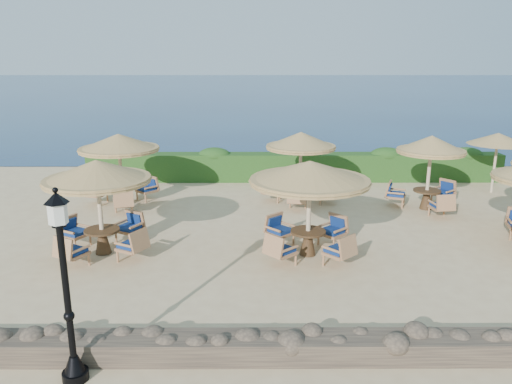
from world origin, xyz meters
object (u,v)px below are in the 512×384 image
(cafe_set_0, at_px, (98,189))
(cafe_set_1, at_px, (309,187))
(extra_parasol, at_px, (498,139))
(cafe_set_3, at_px, (119,154))
(cafe_set_4, at_px, (301,156))
(cafe_set_5, at_px, (430,160))
(lamp_post, at_px, (67,297))

(cafe_set_0, xyz_separation_m, cafe_set_1, (5.67, -0.13, 0.08))
(extra_parasol, bearing_deg, cafe_set_3, -172.80)
(cafe_set_4, height_order, cafe_set_5, same)
(cafe_set_1, xyz_separation_m, cafe_set_5, (4.69, 4.26, -0.13))
(cafe_set_0, height_order, cafe_set_5, same)
(cafe_set_3, bearing_deg, cafe_set_5, -2.28)
(cafe_set_3, bearing_deg, lamp_post, -80.11)
(cafe_set_1, height_order, cafe_set_4, same)
(cafe_set_0, bearing_deg, cafe_set_3, 97.66)
(cafe_set_5, bearing_deg, cafe_set_1, -137.72)
(extra_parasol, distance_m, cafe_set_5, 4.10)
(cafe_set_1, distance_m, cafe_set_3, 7.85)
(extra_parasol, distance_m, cafe_set_3, 14.49)
(lamp_post, xyz_separation_m, cafe_set_0, (-1.16, 5.61, 0.29))
(extra_parasol, distance_m, cafe_set_4, 7.99)
(cafe_set_3, bearing_deg, extra_parasol, 7.20)
(extra_parasol, height_order, cafe_set_5, cafe_set_5)
(cafe_set_0, relative_size, cafe_set_1, 0.88)
(cafe_set_4, distance_m, cafe_set_5, 4.54)
(cafe_set_5, bearing_deg, cafe_set_0, -158.24)
(extra_parasol, relative_size, cafe_set_4, 0.84)
(lamp_post, bearing_deg, cafe_set_3, 99.89)
(cafe_set_4, bearing_deg, cafe_set_1, -92.57)
(cafe_set_0, xyz_separation_m, cafe_set_5, (10.36, 4.13, -0.05))
(extra_parasol, bearing_deg, cafe_set_4, -169.93)
(cafe_set_1, height_order, cafe_set_3, same)
(cafe_set_0, height_order, cafe_set_1, same)
(lamp_post, distance_m, extra_parasol, 17.41)
(lamp_post, bearing_deg, extra_parasol, 43.60)
(cafe_set_0, distance_m, cafe_set_4, 7.73)
(cafe_set_0, height_order, cafe_set_3, same)
(cafe_set_1, bearing_deg, cafe_set_4, 87.43)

